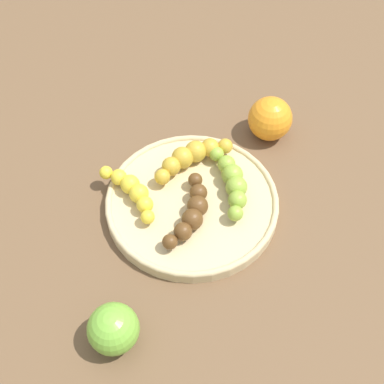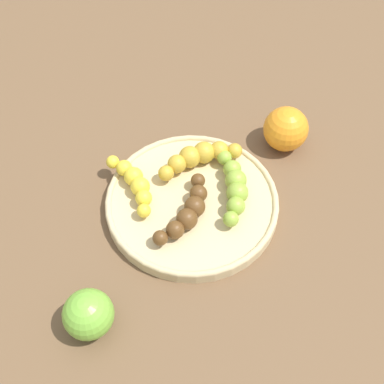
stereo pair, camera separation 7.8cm
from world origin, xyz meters
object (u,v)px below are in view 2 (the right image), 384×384
(banana_spotted, at_px, (198,157))
(apple_green, at_px, (88,314))
(banana_overripe, at_px, (188,211))
(banana_green, at_px, (234,187))
(fruit_bowl, at_px, (192,202))
(orange_fruit, at_px, (286,129))
(banana_yellow, at_px, (134,183))

(banana_spotted, distance_m, apple_green, 0.30)
(banana_overripe, xyz_separation_m, banana_spotted, (0.08, -0.08, 0.00))
(banana_overripe, relative_size, banana_spotted, 0.91)
(banana_overripe, distance_m, banana_green, 0.08)
(fruit_bowl, distance_m, banana_green, 0.07)
(banana_overripe, bearing_deg, fruit_bowl, 107.00)
(fruit_bowl, xyz_separation_m, banana_spotted, (0.05, -0.05, 0.03))
(banana_spotted, xyz_separation_m, orange_fruit, (-0.04, -0.16, 0.00))
(apple_green, bearing_deg, fruit_bowl, -70.79)
(banana_green, xyz_separation_m, banana_spotted, (0.08, 0.01, 0.00))
(banana_overripe, bearing_deg, apple_green, -100.82)
(banana_yellow, relative_size, orange_fruit, 1.72)
(apple_green, bearing_deg, banana_yellow, -47.98)
(fruit_bowl, relative_size, orange_fruit, 3.56)
(banana_overripe, relative_size, apple_green, 1.89)
(banana_yellow, bearing_deg, banana_overripe, -63.80)
(banana_spotted, relative_size, orange_fruit, 1.86)
(banana_green, bearing_deg, orange_fruit, 50.12)
(fruit_bowl, bearing_deg, apple_green, 109.21)
(banana_green, relative_size, banana_spotted, 0.87)
(fruit_bowl, xyz_separation_m, banana_yellow, (0.07, 0.06, 0.02))
(banana_overripe, xyz_separation_m, apple_green, (-0.05, 0.20, -0.00))
(fruit_bowl, height_order, orange_fruit, orange_fruit)
(banana_green, xyz_separation_m, banana_yellow, (0.10, 0.12, -0.00))
(banana_yellow, bearing_deg, banana_spotted, -3.27)
(fruit_bowl, relative_size, banana_spotted, 1.91)
(banana_yellow, distance_m, orange_fruit, 0.27)
(banana_green, distance_m, banana_spotted, 0.08)
(banana_spotted, bearing_deg, banana_yellow, 93.88)
(apple_green, bearing_deg, banana_overripe, -74.71)
(banana_spotted, distance_m, banana_yellow, 0.11)
(banana_overripe, relative_size, banana_green, 1.05)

